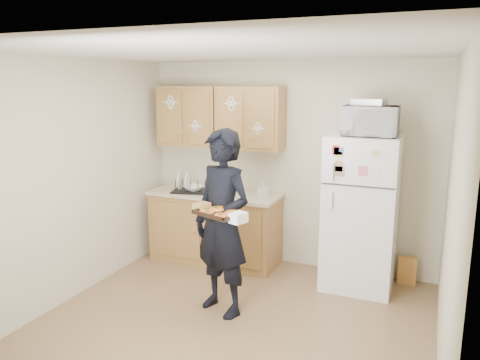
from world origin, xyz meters
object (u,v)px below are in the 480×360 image
at_px(refrigerator, 361,213).
at_px(baking_tray, 219,214).
at_px(microwave, 370,121).
at_px(person, 222,223).
at_px(dish_rack, 190,185).

height_order(refrigerator, baking_tray, refrigerator).
xyz_separation_m(refrigerator, microwave, (0.05, -0.05, 1.01)).
xyz_separation_m(refrigerator, person, (-1.15, -1.14, 0.06)).
bearing_deg(person, baking_tray, -48.99).
xyz_separation_m(refrigerator, baking_tray, (-1.04, -1.42, 0.25)).
relative_size(person, baking_tray, 4.46).
height_order(baking_tray, dish_rack, baking_tray).
distance_m(person, baking_tray, 0.35).
relative_size(person, dish_rack, 4.26).
height_order(refrigerator, microwave, microwave).
bearing_deg(microwave, refrigerator, 134.76).
relative_size(baking_tray, microwave, 0.73).
distance_m(person, dish_rack, 1.46).
distance_m(refrigerator, person, 1.62).
bearing_deg(refrigerator, person, -135.28).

